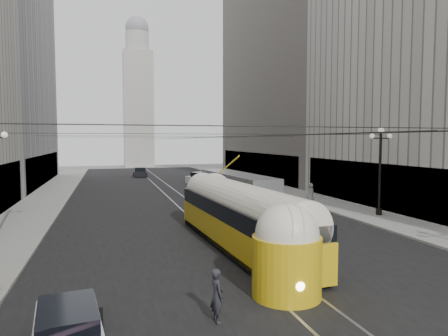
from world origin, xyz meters
TOP-DOWN VIEW (x-y plane):
  - road at (0.00, 32.50)m, footprint 20.00×85.00m
  - sidewalk_left at (-12.00, 36.00)m, footprint 4.00×72.00m
  - sidewalk_right at (12.00, 36.00)m, footprint 4.00×72.00m
  - rail_left at (-0.75, 32.50)m, footprint 0.12×85.00m
  - rail_right at (0.75, 32.50)m, footprint 0.12×85.00m
  - building_right_far at (20.00, 48.00)m, footprint 12.60×32.60m
  - distant_tower at (0.00, 80.00)m, footprint 6.00×6.00m
  - lamppost_right_mid at (12.60, 18.00)m, footprint 1.86×0.44m
  - catenary at (0.12, 31.49)m, footprint 25.00×72.00m
  - streetcar at (0.08, 12.80)m, footprint 3.33×15.71m
  - city_bus at (3.70, 24.29)m, footprint 3.25×11.54m
  - sedan_silver at (-7.50, 4.28)m, footprint 2.10×4.21m
  - sedan_white_far at (4.92, 42.05)m, footprint 3.50×5.35m
  - sedan_dark_far at (-1.65, 55.83)m, footprint 2.07×4.63m
  - pedestrian_crossing_a at (-3.26, 5.00)m, footprint 0.47×0.65m
  - pedestrian_sidewalk_right at (11.05, 25.37)m, footprint 0.90×0.70m

SIDE VIEW (x-z plane):
  - road at x=0.00m, z-range -0.01..0.01m
  - rail_left at x=-0.75m, z-range -0.02..0.02m
  - rail_right at x=0.75m, z-range -0.02..0.02m
  - sidewalk_left at x=-12.00m, z-range 0.00..0.15m
  - sidewalk_right at x=12.00m, z-range 0.00..0.15m
  - sedan_silver at x=-7.50m, z-range -0.06..1.22m
  - sedan_dark_far at x=-1.65m, z-range -0.07..1.37m
  - sedan_white_far at x=4.92m, z-range -0.07..1.50m
  - pedestrian_crossing_a at x=-3.26m, z-range 0.00..1.68m
  - pedestrian_sidewalk_right at x=11.05m, z-range 0.15..1.76m
  - city_bus at x=3.70m, z-range 0.14..3.03m
  - streetcar at x=0.08m, z-range -0.04..3.40m
  - lamppost_right_mid at x=12.60m, z-range 0.56..6.93m
  - catenary at x=0.12m, z-range 5.77..6.00m
  - distant_tower at x=0.00m, z-range -0.71..30.65m
  - building_right_far at x=20.00m, z-range 0.01..32.61m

